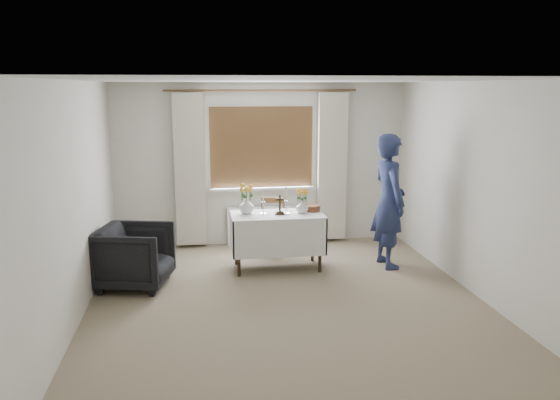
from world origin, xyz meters
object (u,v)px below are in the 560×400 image
at_px(wooden_chair, 272,226).
at_px(flower_vase_left, 247,206).
at_px(wooden_cross, 280,205).
at_px(person, 389,201).
at_px(altar_table, 277,241).
at_px(flower_vase_right, 302,207).
at_px(armchair, 135,256).

height_order(wooden_chair, flower_vase_left, flower_vase_left).
xyz_separation_m(wooden_chair, wooden_cross, (0.01, -0.77, 0.49)).
bearing_deg(person, wooden_cross, 82.09).
relative_size(altar_table, wooden_cross, 4.63).
height_order(wooden_chair, flower_vase_right, flower_vase_right).
xyz_separation_m(wooden_cross, flower_vase_left, (-0.43, 0.11, -0.03)).
xyz_separation_m(person, flower_vase_left, (-1.92, 0.19, -0.05)).
distance_m(altar_table, armchair, 1.88).
distance_m(armchair, person, 3.41).
bearing_deg(altar_table, wooden_chair, 88.01).
relative_size(armchair, person, 0.46).
bearing_deg(altar_table, flower_vase_left, 168.33).
relative_size(wooden_chair, person, 0.45).
relative_size(person, flower_vase_right, 10.40).
xyz_separation_m(wooden_chair, person, (1.49, -0.84, 0.50)).
height_order(person, flower_vase_left, person).
bearing_deg(flower_vase_right, flower_vase_left, 173.22).
xyz_separation_m(armchair, wooden_cross, (1.87, 0.38, 0.51)).
height_order(armchair, person, person).
bearing_deg(altar_table, wooden_cross, -44.63).
xyz_separation_m(armchair, flower_vase_right, (2.17, 0.40, 0.47)).
xyz_separation_m(altar_table, wooden_chair, (0.03, 0.74, 0.03)).
height_order(armchair, flower_vase_right, flower_vase_right).
relative_size(person, flower_vase_left, 8.61).
xyz_separation_m(altar_table, flower_vase_left, (-0.40, 0.08, 0.49)).
xyz_separation_m(person, wooden_cross, (-1.49, 0.07, -0.02)).
distance_m(flower_vase_left, flower_vase_right, 0.74).
bearing_deg(wooden_chair, person, -15.63).
bearing_deg(flower_vase_right, wooden_cross, -174.96).
relative_size(wooden_chair, wooden_cross, 3.06).
height_order(altar_table, flower_vase_right, flower_vase_right).
relative_size(altar_table, flower_vase_left, 5.84).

